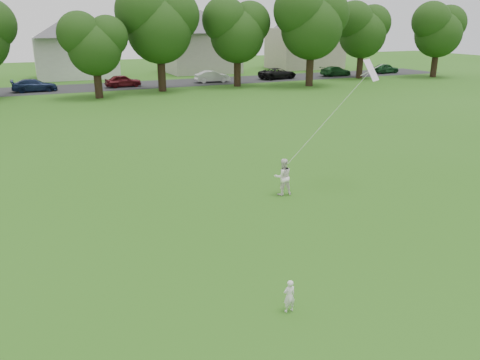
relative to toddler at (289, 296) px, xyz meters
name	(u,v)px	position (x,y,z in m)	size (l,w,h in m)	color
ground	(285,286)	(0.46, 1.03, -0.41)	(160.00, 160.00, 0.00)	#2B6116
street	(88,88)	(0.46, 43.03, -0.41)	(90.00, 7.00, 0.01)	#2D2D30
toddler	(289,296)	(0.00, 0.00, 0.00)	(0.30, 0.20, 0.82)	white
older_boy	(283,177)	(3.64, 6.96, 0.32)	(0.71, 0.55, 1.47)	white
kite	(327,120)	(5.40, 6.78, 2.46)	(2.28, 0.87, 5.07)	white
tree_row	(126,23)	(3.70, 36.95, 5.98)	(81.38, 9.71, 11.48)	black
parked_cars	(148,80)	(6.52, 42.03, 0.22)	(72.14, 2.65, 1.29)	black
house_row	(91,36)	(2.44, 53.03, 4.50)	(77.07, 14.26, 10.32)	white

